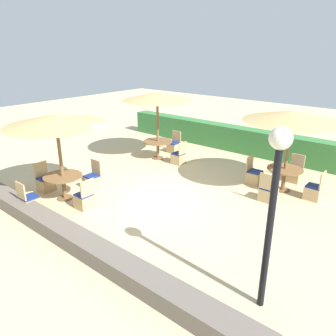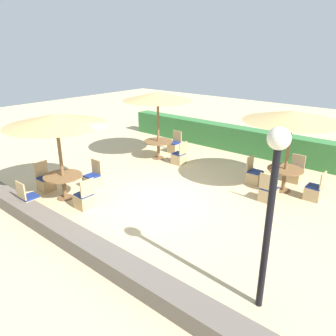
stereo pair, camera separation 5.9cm
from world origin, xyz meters
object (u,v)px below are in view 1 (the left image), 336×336
(patio_chair_front_left_west, at_px, (46,183))
(patio_chair_back_right_south, at_px, (268,193))
(round_table_front_left, at_px, (63,180))
(patio_chair_back_left_north, at_px, (174,146))
(parasol_back_right, at_px, (292,116))
(patio_chair_back_right_east, at_px, (314,191))
(lamp_post, at_px, (275,187))
(patio_chair_back_left_east, at_px, (179,158))
(patio_chair_back_right_north, at_px, (294,174))
(patio_chair_front_left_south, at_px, (30,203))
(round_table_back_left, at_px, (158,144))
(round_table_back_right, at_px, (285,173))
(patio_chair_front_left_east, at_px, (85,200))
(parasol_front_left, at_px, (56,120))
(patio_chair_front_left_north, at_px, (92,181))
(patio_chair_back_right_west, at_px, (254,176))
(parasol_back_left, at_px, (157,96))

(patio_chair_front_left_west, distance_m, patio_chair_back_right_south, 7.07)
(round_table_front_left, xyz_separation_m, patio_chair_back_left_north, (-0.37, 5.83, -0.35))
(parasol_back_right, relative_size, patio_chair_back_right_east, 3.21)
(patio_chair_back_right_south, relative_size, patio_chair_back_right_east, 1.00)
(lamp_post, height_order, patio_chair_back_left_east, lamp_post)
(patio_chair_back_right_north, relative_size, patio_chair_back_left_east, 1.00)
(patio_chair_front_left_south, xyz_separation_m, patio_chair_back_right_east, (5.97, 5.96, 0.00))
(round_table_back_left, distance_m, patio_chair_back_left_north, 1.15)
(round_table_back_right, relative_size, round_table_back_left, 0.94)
(patio_chair_front_left_east, xyz_separation_m, patio_chair_back_left_east, (-0.26, 4.75, 0.00))
(patio_chair_front_left_south, distance_m, patio_chair_back_right_south, 7.00)
(parasol_front_left, xyz_separation_m, patio_chair_back_right_north, (4.93, 5.91, -2.20))
(parasol_front_left, bearing_deg, round_table_back_right, 44.82)
(patio_chair_front_left_north, bearing_deg, round_table_back_left, -84.52)
(patio_chair_front_left_west, relative_size, round_table_back_right, 0.83)
(patio_chair_front_left_south, relative_size, patio_chair_front_left_east, 1.00)
(patio_chair_back_right_west, xyz_separation_m, patio_chair_back_left_east, (-3.19, -0.11, 0.00))
(patio_chair_back_right_west, distance_m, patio_chair_back_left_north, 4.40)
(round_table_back_right, bearing_deg, patio_chair_front_left_east, -128.76)
(patio_chair_back_right_south, bearing_deg, round_table_front_left, -141.74)
(round_table_front_left, relative_size, patio_chair_front_left_south, 1.24)
(patio_chair_back_left_east, bearing_deg, patio_chair_back_left_north, 45.93)
(patio_chair_front_left_west, height_order, parasol_back_right, parasol_back_right)
(lamp_post, distance_m, patio_chair_front_left_east, 5.97)
(parasol_front_left, xyz_separation_m, round_table_back_left, (-0.34, 4.73, -1.85))
(patio_chair_front_left_west, bearing_deg, patio_chair_back_right_west, 134.74)
(patio_chair_back_left_north, distance_m, patio_chair_back_left_east, 1.55)
(lamp_post, relative_size, round_table_back_right, 2.95)
(patio_chair_front_left_east, height_order, patio_chair_back_right_east, same)
(round_table_back_right, height_order, patio_chair_back_right_north, patio_chair_back_right_north)
(lamp_post, xyz_separation_m, round_table_front_left, (-6.58, 0.29, -1.74))
(patio_chair_front_left_north, relative_size, patio_chair_back_right_north, 1.00)
(patio_chair_front_left_west, xyz_separation_m, patio_chair_back_right_north, (5.95, 5.95, 0.00))
(patio_chair_back_right_north, distance_m, patio_chair_back_left_east, 4.35)
(patio_chair_back_right_south, bearing_deg, patio_chair_back_right_north, 88.77)
(round_table_back_right, distance_m, parasol_back_left, 5.64)
(patio_chair_back_right_east, bearing_deg, patio_chair_front_left_west, 125.23)
(parasol_back_right, height_order, patio_chair_back_right_south, parasol_back_right)
(patio_chair_front_left_east, distance_m, parasol_back_left, 5.43)
(patio_chair_front_left_west, distance_m, round_table_back_left, 4.82)
(round_table_back_right, bearing_deg, patio_chair_back_left_north, 170.18)
(patio_chair_front_left_north, xyz_separation_m, patio_chair_back_left_east, (0.73, 3.69, 0.00))
(round_table_back_right, relative_size, patio_chair_back_left_north, 1.21)
(patio_chair_back_right_west, bearing_deg, parasol_back_right, 92.59)
(parasol_back_left, bearing_deg, patio_chair_back_left_north, 91.51)
(round_table_front_left, relative_size, patio_chair_front_left_north, 1.24)
(lamp_post, height_order, patio_chair_front_left_east, lamp_post)
(round_table_front_left, distance_m, patio_chair_back_right_south, 6.24)
(patio_chair_back_left_east, bearing_deg, parasol_front_left, 171.12)
(patio_chair_front_left_south, height_order, parasol_back_right, parasol_back_right)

